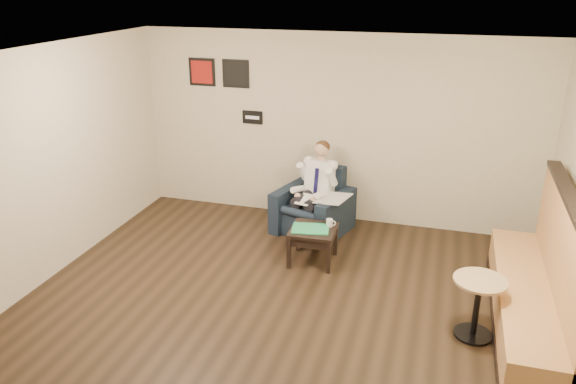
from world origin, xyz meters
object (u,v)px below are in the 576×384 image
(smartphone, at_px, (320,224))
(banquette, at_px, (534,267))
(seated_man, at_px, (309,193))
(green_folder, at_px, (310,229))
(coffee_mug, at_px, (329,223))
(side_table, at_px, (313,245))
(cafe_table, at_px, (476,308))
(armchair, at_px, (313,201))

(smartphone, bearing_deg, banquette, -12.31)
(seated_man, relative_size, green_folder, 2.67)
(coffee_mug, bearing_deg, side_table, -144.46)
(green_folder, height_order, smartphone, green_folder)
(seated_man, relative_size, cafe_table, 1.88)
(side_table, distance_m, green_folder, 0.25)
(green_folder, distance_m, banquette, 2.69)
(armchair, xyz_separation_m, cafe_table, (2.25, -2.05, -0.13))
(coffee_mug, distance_m, cafe_table, 2.22)
(green_folder, xyz_separation_m, banquette, (2.58, -0.74, 0.24))
(smartphone, xyz_separation_m, banquette, (2.50, -0.93, 0.24))
(seated_man, height_order, banquette, banquette)
(armchair, relative_size, cafe_table, 1.42)
(armchair, distance_m, side_table, 0.99)
(armchair, xyz_separation_m, side_table, (0.24, -0.94, -0.22))
(green_folder, height_order, banquette, banquette)
(smartphone, distance_m, banquette, 2.68)
(armchair, relative_size, smartphone, 6.46)
(seated_man, relative_size, coffee_mug, 12.62)
(coffee_mug, bearing_deg, cafe_table, -34.25)
(coffee_mug, bearing_deg, armchair, 117.67)
(seated_man, bearing_deg, coffee_mug, -39.99)
(banquette, bearing_deg, seated_man, 150.64)
(green_folder, relative_size, coffee_mug, 4.74)
(cafe_table, bearing_deg, armchair, 137.67)
(cafe_table, bearing_deg, green_folder, 151.90)
(armchair, relative_size, coffee_mug, 9.52)
(cafe_table, bearing_deg, seated_man, 139.74)
(armchair, bearing_deg, cafe_table, -25.79)
(seated_man, distance_m, banquette, 3.23)
(coffee_mug, xyz_separation_m, smartphone, (-0.14, 0.04, -0.05))
(seated_man, bearing_deg, smartphone, -47.43)
(green_folder, relative_size, banquette, 0.17)
(seated_man, distance_m, coffee_mug, 0.83)
(armchair, height_order, coffee_mug, armchair)
(seated_man, xyz_separation_m, green_folder, (0.24, -0.84, -0.15))
(coffee_mug, bearing_deg, smartphone, 164.74)
(coffee_mug, xyz_separation_m, cafe_table, (1.83, -1.24, -0.19))
(armchair, relative_size, banquette, 0.34)
(side_table, bearing_deg, armchair, 104.23)
(armchair, xyz_separation_m, green_folder, (0.21, -0.96, 0.02))
(green_folder, bearing_deg, armchair, 102.17)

